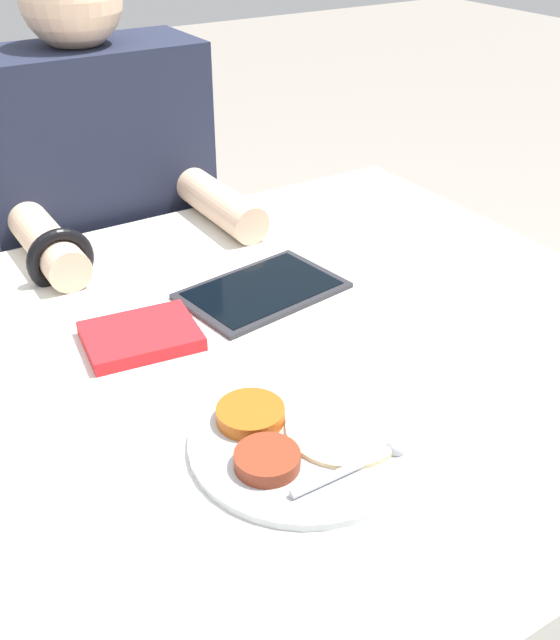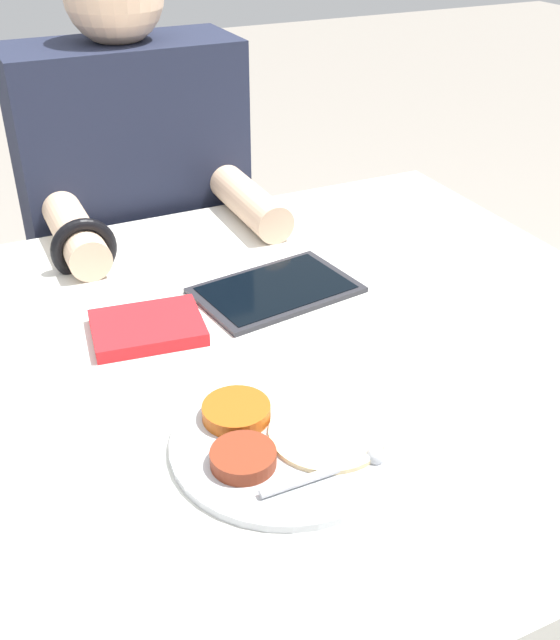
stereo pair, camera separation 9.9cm
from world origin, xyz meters
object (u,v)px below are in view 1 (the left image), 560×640
at_px(thali_tray, 300,439).
at_px(red_notebook, 141,337).
at_px(tablet_device, 262,291).
at_px(person_diner, 109,273).

bearing_deg(thali_tray, red_notebook, 103.10).
xyz_separation_m(thali_tray, red_notebook, (-0.07, 0.30, -0.00)).
distance_m(tablet_device, person_diner, 0.52).
bearing_deg(thali_tray, person_diner, 85.89).
bearing_deg(person_diner, thali_tray, -94.11).
xyz_separation_m(red_notebook, person_diner, (0.13, 0.52, -0.17)).
bearing_deg(red_notebook, thali_tray, -76.90).
relative_size(thali_tray, red_notebook, 1.58).
distance_m(thali_tray, tablet_device, 0.36).
distance_m(thali_tray, person_diner, 0.84).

